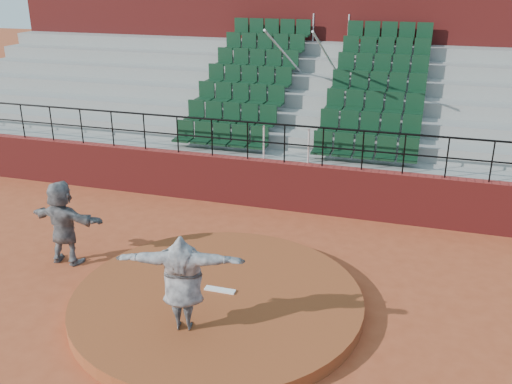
{
  "coord_description": "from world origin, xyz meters",
  "views": [
    {
      "loc": [
        3.44,
        -8.7,
        5.98
      ],
      "look_at": [
        0.0,
        2.5,
        1.4
      ],
      "focal_mm": 40.0,
      "sensor_mm": 36.0,
      "label": 1
    }
  ],
  "objects": [
    {
      "name": "ground",
      "position": [
        0.0,
        0.0,
        0.0
      ],
      "size": [
        90.0,
        90.0,
        0.0
      ],
      "primitive_type": "plane",
      "color": "#A74625",
      "rests_on": "ground"
    },
    {
      "name": "seating_deck",
      "position": [
        0.0,
        8.65,
        1.43
      ],
      "size": [
        24.0,
        5.97,
        4.63
      ],
      "color": "gray",
      "rests_on": "ground"
    },
    {
      "name": "pitchers_mound",
      "position": [
        0.0,
        0.0,
        0.12
      ],
      "size": [
        5.5,
        5.5,
        0.25
      ],
      "primitive_type": "cylinder",
      "color": "brown",
      "rests_on": "ground"
    },
    {
      "name": "fielder",
      "position": [
        -3.76,
        0.7,
        0.94
      ],
      "size": [
        1.77,
        0.65,
        1.88
      ],
      "primitive_type": "imported",
      "rotation": [
        0.0,
        0.0,
        3.09
      ],
      "color": "black",
      "rests_on": "ground"
    },
    {
      "name": "wall_railing",
      "position": [
        0.0,
        5.0,
        2.03
      ],
      "size": [
        24.04,
        0.05,
        1.03
      ],
      "color": "black",
      "rests_on": "boundary_wall"
    },
    {
      "name": "pitcher",
      "position": [
        -0.17,
        -1.13,
        1.12
      ],
      "size": [
        2.2,
        1.04,
        1.73
      ],
      "primitive_type": "imported",
      "rotation": [
        0.0,
        0.0,
        3.36
      ],
      "color": "black",
      "rests_on": "pitchers_mound"
    },
    {
      "name": "boundary_wall",
      "position": [
        0.0,
        5.0,
        0.65
      ],
      "size": [
        24.0,
        0.3,
        1.3
      ],
      "primitive_type": "cube",
      "color": "maroon",
      "rests_on": "ground"
    },
    {
      "name": "press_box_facade",
      "position": [
        0.0,
        12.6,
        3.55
      ],
      "size": [
        24.0,
        3.0,
        7.1
      ],
      "primitive_type": "cube",
      "color": "maroon",
      "rests_on": "ground"
    },
    {
      "name": "pitching_rubber",
      "position": [
        0.0,
        0.15,
        0.27
      ],
      "size": [
        0.6,
        0.15,
        0.03
      ],
      "primitive_type": "cube",
      "color": "white",
      "rests_on": "pitchers_mound"
    }
  ]
}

